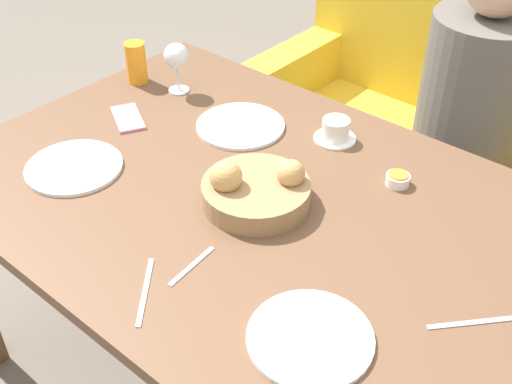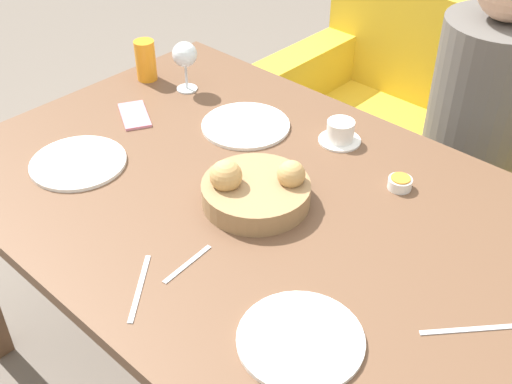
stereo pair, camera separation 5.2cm
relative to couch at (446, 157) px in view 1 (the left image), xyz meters
The scene contains 16 objects.
ground_plane 1.16m from the couch, 92.95° to the right, with size 10.00×10.00×0.00m, color #6B6056.
dining_table 1.17m from the couch, 92.95° to the right, with size 1.47×1.04×0.76m.
couch is the anchor object (origin of this frame).
seated_person 0.26m from the couch, 54.92° to the right, with size 0.36×0.46×1.16m.
bread_basket 1.23m from the couch, 90.44° to the right, with size 0.26×0.26×0.12m.
plate_near_left 1.47m from the couch, 108.85° to the right, with size 0.25×0.25×0.01m.
plate_near_right 1.49m from the couch, 76.10° to the right, with size 0.24×0.24×0.01m.
plate_far_center 1.04m from the couch, 106.34° to the right, with size 0.25×0.25×0.01m.
juice_glass 1.25m from the couch, 127.71° to the right, with size 0.06×0.06×0.13m.
wine_glass 1.17m from the couch, 122.56° to the right, with size 0.08×0.08×0.16m.
coffee_cup 0.91m from the couch, 91.76° to the right, with size 0.12×0.12×0.06m.
jam_bowl_honey 0.99m from the couch, 75.89° to the right, with size 0.06×0.06×0.03m.
fork_silver 1.35m from the couch, 63.94° to the right, with size 0.13×0.15×0.00m.
knife_silver 1.57m from the couch, 89.50° to the right, with size 0.13×0.15×0.00m.
spoon_coffee 1.46m from the couch, 88.64° to the right, with size 0.02×0.14×0.00m.
cell_phone 1.29m from the couch, 116.67° to the right, with size 0.17×0.14×0.01m.
Camera 1 is at (0.84, -0.93, 1.71)m, focal length 45.00 mm.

